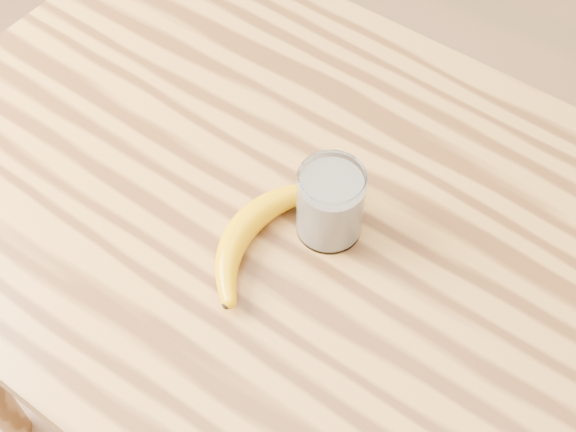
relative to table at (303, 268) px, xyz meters
The scene contains 3 objects.
table is the anchor object (origin of this frame).
smoothie_glass 0.19m from the table, ahead, with size 0.09×0.09×0.11m.
banana 0.17m from the table, 126.20° to the right, with size 0.11×0.31×0.04m, color #D48F00, non-canonical shape.
Camera 1 is at (0.35, -0.51, 1.77)m, focal length 50.00 mm.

